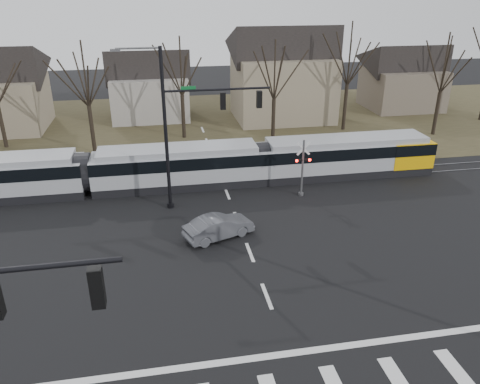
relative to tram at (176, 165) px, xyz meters
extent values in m
plane|color=black|center=(3.34, -16.00, -1.60)|extent=(140.00, 140.00, 0.00)
cube|color=#38331E|center=(3.34, 16.00, -1.60)|extent=(140.00, 28.00, 0.01)
cube|color=silver|center=(6.94, -20.00, -1.60)|extent=(0.60, 2.60, 0.01)
cube|color=silver|center=(9.34, -20.00, -1.60)|extent=(0.60, 2.60, 0.01)
cube|color=silver|center=(3.34, -17.80, -1.60)|extent=(28.00, 0.35, 0.01)
cube|color=silver|center=(3.34, -14.00, -1.60)|extent=(0.18, 2.00, 0.01)
cube|color=silver|center=(3.34, -10.00, -1.60)|extent=(0.18, 2.00, 0.01)
cube|color=silver|center=(3.34, -6.00, -1.60)|extent=(0.18, 2.00, 0.01)
cube|color=silver|center=(3.34, -2.00, -1.60)|extent=(0.18, 2.00, 0.01)
cube|color=silver|center=(3.34, 2.00, -1.60)|extent=(0.18, 2.00, 0.01)
cube|color=silver|center=(3.34, 6.00, -1.60)|extent=(0.18, 2.00, 0.01)
cube|color=silver|center=(3.34, 10.00, -1.60)|extent=(0.18, 2.00, 0.01)
cube|color=silver|center=(3.34, 14.00, -1.60)|extent=(0.18, 2.00, 0.01)
cube|color=#59595E|center=(3.34, -0.90, -1.57)|extent=(90.00, 0.12, 0.06)
cube|color=#59595E|center=(3.34, 0.50, -1.57)|extent=(90.00, 0.12, 0.06)
cube|color=gray|center=(0.18, 0.00, -0.13)|extent=(12.10, 2.82, 2.94)
cube|color=black|center=(0.18, 0.00, 0.46)|extent=(12.12, 2.86, 0.86)
cube|color=gray|center=(12.78, 0.00, -0.13)|extent=(13.11, 2.82, 2.94)
cube|color=black|center=(12.78, 0.00, 0.46)|extent=(13.13, 2.86, 0.86)
cube|color=#F1AF07|center=(17.73, 0.00, -0.04)|extent=(3.23, 2.88, 1.97)
imported|color=#4F5056|center=(1.92, -8.02, -0.93)|extent=(4.13, 5.02, 1.34)
cube|color=black|center=(-2.81, -22.00, 5.30)|extent=(0.32, 0.32, 1.05)
sphere|color=#FF0C07|center=(-2.81, -22.00, 5.63)|extent=(0.22, 0.22, 0.22)
cylinder|color=black|center=(-0.66, -3.50, 3.50)|extent=(0.22, 0.22, 10.20)
cylinder|color=black|center=(-0.66, -3.50, -1.45)|extent=(0.44, 0.44, 0.30)
cylinder|color=black|center=(2.59, -3.50, 6.00)|extent=(6.50, 0.14, 0.14)
cube|color=#0C5926|center=(0.84, -3.50, 6.15)|extent=(0.90, 0.03, 0.22)
cube|color=black|center=(2.92, -3.50, 5.30)|extent=(0.32, 0.32, 1.05)
sphere|color=#FF0C07|center=(2.92, -3.50, 5.63)|extent=(0.22, 0.22, 0.22)
cube|color=black|center=(5.19, -3.50, 5.30)|extent=(0.32, 0.32, 1.05)
sphere|color=#FF0C07|center=(5.19, -3.50, 5.63)|extent=(0.22, 0.22, 0.22)
cube|color=#59595B|center=(-3.16, -3.50, 8.42)|extent=(0.55, 0.22, 0.14)
cylinder|color=#59595B|center=(8.34, -3.20, 0.40)|extent=(0.14, 0.14, 4.00)
cylinder|color=#59595B|center=(8.34, -3.20, -1.50)|extent=(0.36, 0.36, 0.20)
cube|color=silver|center=(8.34, -3.20, 1.80)|extent=(0.95, 0.04, 0.95)
cube|color=silver|center=(8.34, -3.20, 1.80)|extent=(0.95, 0.04, 0.95)
cube|color=black|center=(8.34, -3.20, 1.00)|extent=(1.00, 0.10, 0.12)
sphere|color=#FF0C07|center=(7.89, -3.28, 1.00)|extent=(0.18, 0.18, 0.18)
sphere|color=#FF0C07|center=(8.79, -3.28, 1.00)|extent=(0.18, 0.18, 0.18)
cube|color=gray|center=(-1.66, 20.00, 0.65)|extent=(8.00, 7.00, 4.50)
cube|color=#7E715B|center=(12.34, 17.00, 1.65)|extent=(10.00, 8.00, 6.50)
cube|color=brown|center=(27.34, 19.00, 0.65)|extent=(8.00, 7.00, 4.50)
camera|label=1|loc=(-1.14, -31.54, 11.78)|focal=35.00mm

